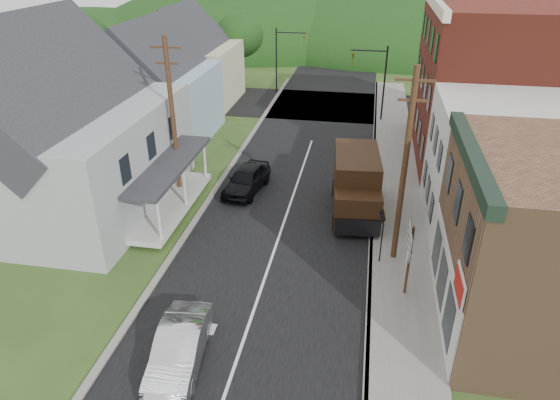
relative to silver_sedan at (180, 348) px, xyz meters
The scene contains 24 objects.
ground 4.88m from the silver_sedan, 66.98° to the left, with size 120.00×120.00×0.00m, color #2D4719.
road 14.58m from the silver_sedan, 82.56° to the left, with size 9.00×90.00×0.02m, color black.
cross_road 31.50m from the silver_sedan, 86.57° to the left, with size 60.00×9.00×0.02m, color black.
sidewalk_right 14.69m from the silver_sedan, 57.95° to the left, with size 2.80×55.00×0.15m, color slate.
curb_right 14.02m from the silver_sedan, 62.64° to the left, with size 0.20×55.00×0.15m, color slate.
curb_left 12.76m from the silver_sedan, 102.53° to the left, with size 0.30×55.00×0.12m, color slate.
storefront_white 17.97m from the silver_sedan, 42.16° to the left, with size 8.00×7.00×6.50m, color silver.
storefront_red 25.53m from the silver_sedan, 58.41° to the left, with size 8.00×12.00×10.00m, color maroon.
house_gray 14.95m from the silver_sedan, 134.10° to the left, with size 10.20×12.24×8.35m.
house_blue 23.48m from the silver_sedan, 113.03° to the left, with size 7.14×8.16×7.28m.
house_cream 32.06m from the silver_sedan, 107.53° to the left, with size 7.14×8.16×7.28m.
utility_pole_right 11.60m from the silver_sedan, 46.68° to the left, with size 1.60×0.26×9.00m.
utility_pole_left 13.84m from the silver_sedan, 110.35° to the left, with size 1.60×0.26×9.00m.
traffic_signal_right 28.78m from the silver_sedan, 77.51° to the left, with size 2.87×0.20×6.00m.
traffic_signal_left 35.15m from the silver_sedan, 93.96° to the left, with size 2.87×0.20×6.00m.
tree_left_b 22.72m from the silver_sedan, 132.60° to the left, with size 4.80×4.80×6.94m.
tree_left_c 30.29m from the silver_sedan, 125.00° to the left, with size 5.80×5.80×8.41m.
tree_left_d 37.36m from the silver_sedan, 101.05° to the left, with size 4.80×4.80×6.94m.
forested_ridge 59.47m from the silver_sedan, 88.18° to the left, with size 90.00×30.00×16.00m, color black.
silver_sedan is the anchor object (origin of this frame).
dark_sedan 13.62m from the silver_sedan, 93.85° to the left, with size 1.80×4.47×1.52m, color black.
delivery_van 13.37m from the silver_sedan, 65.77° to the left, with size 2.81×5.94×3.23m.
route_sign_cluster 9.58m from the silver_sedan, 33.96° to the left, with size 0.16×1.82×3.19m.
warning_sign 10.15m from the silver_sedan, 47.45° to the left, with size 0.30×0.71×2.76m.
Camera 1 is at (3.83, -16.50, 13.33)m, focal length 32.00 mm.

